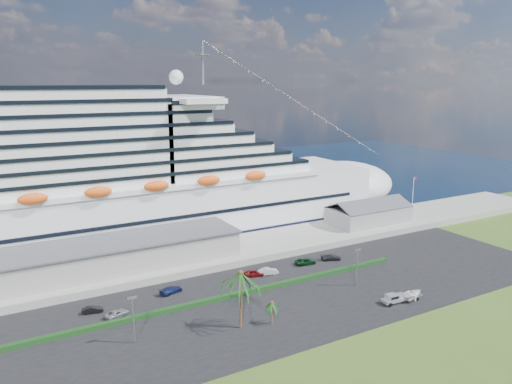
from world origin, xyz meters
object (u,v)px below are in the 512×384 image
boat_trailer (413,294)px  parked_car_3 (171,290)px  cruise_ship (95,184)px  pickup_truck (394,298)px

boat_trailer → parked_car_3: bearing=146.9°
cruise_ship → parked_car_3: 43.32m
boat_trailer → cruise_ship: bearing=125.1°
parked_car_3 → boat_trailer: size_ratio=0.79×
parked_car_3 → pickup_truck: pickup_truck is taller
pickup_truck → boat_trailer: size_ratio=0.85×
parked_car_3 → boat_trailer: boat_trailer is taller
cruise_ship → parked_car_3: size_ratio=37.51×
parked_car_3 → boat_trailer: bearing=-141.7°
cruise_ship → boat_trailer: cruise_ship is taller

